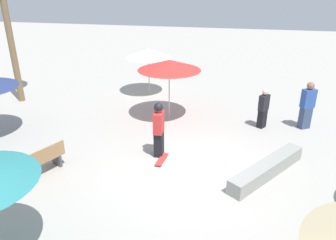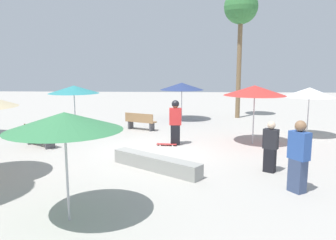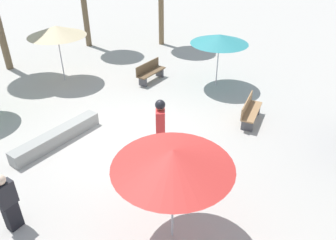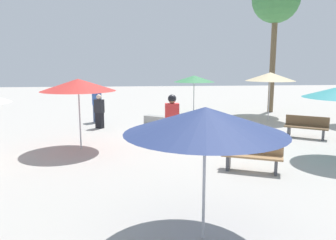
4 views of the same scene
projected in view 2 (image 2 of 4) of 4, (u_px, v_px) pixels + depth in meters
ground_plane at (157, 150)px, 12.32m from camera, size 60.00×60.00×0.00m
skater_main at (175, 121)px, 13.08m from camera, size 0.30×0.49×1.81m
skateboard at (167, 144)px, 13.07m from camera, size 0.28×0.82×0.07m
concrete_ledge at (156, 163)px, 9.94m from camera, size 2.23×2.83×0.43m
bench_near at (140, 121)px, 16.33m from camera, size 1.06×1.64×0.85m
bench_far at (39, 136)px, 12.87m from camera, size 1.27×1.57×0.85m
shade_umbrella_navy at (182, 86)px, 19.23m from camera, size 2.59×2.59×2.21m
shade_umbrella_green at (64, 121)px, 6.38m from camera, size 2.28×2.28×2.23m
shade_umbrella_white at (310, 92)px, 14.49m from camera, size 2.20×2.20×2.22m
shade_umbrella_red at (255, 90)px, 13.05m from camera, size 2.47×2.47×2.39m
shade_umbrella_teal at (74, 89)px, 15.43m from camera, size 2.38×2.38×2.25m
palm_tree_center_left at (241, 10)px, 19.38m from camera, size 2.00×2.00×7.65m
bystander_watching at (299, 157)px, 8.07m from camera, size 0.57×0.49×1.82m
bystander_far at (270, 147)px, 9.67m from camera, size 0.43×0.48×1.54m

